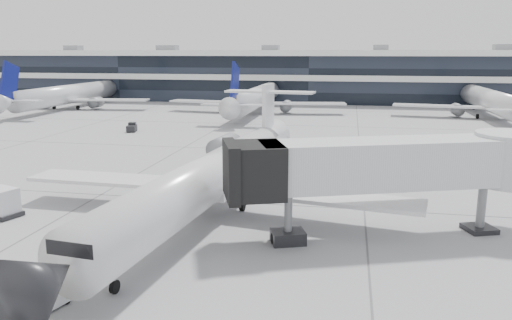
% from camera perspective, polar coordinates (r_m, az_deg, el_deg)
% --- Properties ---
extents(ground, '(220.00, 220.00, 0.00)m').
position_cam_1_polar(ground, '(37.05, -3.43, -4.78)').
color(ground, gray).
rests_on(ground, ground).
extents(terminal, '(170.00, 22.00, 10.00)m').
position_cam_1_polar(terminal, '(116.80, 6.48, 9.32)').
color(terminal, black).
rests_on(terminal, ground).
extents(bg_jet_left, '(32.00, 40.00, 9.60)m').
position_cam_1_polar(bg_jet_left, '(104.81, -20.32, 5.57)').
color(bg_jet_left, silver).
rests_on(bg_jet_left, ground).
extents(bg_jet_center, '(32.00, 40.00, 9.60)m').
position_cam_1_polar(bg_jet_center, '(91.53, 0.09, 5.46)').
color(bg_jet_center, silver).
rests_on(bg_jet_center, ground).
extents(bg_jet_right, '(32.00, 40.00, 9.60)m').
position_cam_1_polar(bg_jet_right, '(92.95, 25.19, 4.40)').
color(bg_jet_right, silver).
rests_on(bg_jet_right, ground).
extents(regional_jet, '(27.70, 34.58, 7.98)m').
position_cam_1_polar(regional_jet, '(33.58, -5.08, -1.78)').
color(regional_jet, silver).
rests_on(regional_jet, ground).
extents(jet_bridge, '(18.52, 9.43, 6.11)m').
position_cam_1_polar(jet_bridge, '(30.32, 16.59, -0.43)').
color(jet_bridge, silver).
rests_on(jet_bridge, ground).
extents(ramp_worker, '(0.88, 0.84, 2.03)m').
position_cam_1_polar(ramp_worker, '(22.11, -24.81, -15.35)').
color(ramp_worker, yellow).
rests_on(ramp_worker, ground).
extents(baggage_tug, '(1.76, 2.33, 1.32)m').
position_cam_1_polar(baggage_tug, '(24.02, -23.03, -14.05)').
color(baggage_tug, white).
rests_on(baggage_tug, ground).
extents(cargo_uld, '(2.75, 2.37, 1.90)m').
position_cam_1_polar(cargo_uld, '(37.60, -27.08, -4.37)').
color(cargo_uld, black).
rests_on(cargo_uld, ground).
extents(traffic_cone, '(0.48, 0.48, 0.55)m').
position_cam_1_polar(traffic_cone, '(53.26, 0.21, 0.80)').
color(traffic_cone, '#E9410C').
rests_on(traffic_cone, ground).
extents(far_tug, '(1.57, 2.18, 1.25)m').
position_cam_1_polar(far_tug, '(71.32, -14.00, 3.61)').
color(far_tug, black).
rests_on(far_tug, ground).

